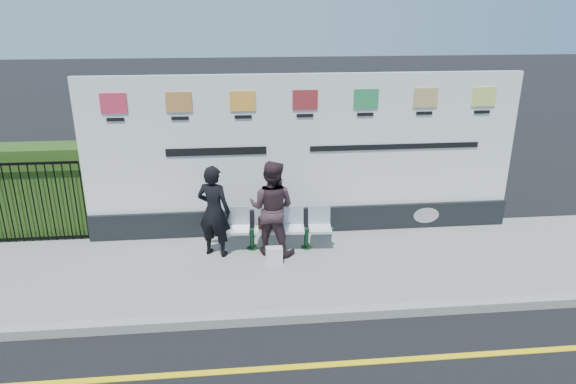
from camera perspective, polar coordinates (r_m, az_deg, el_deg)
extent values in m
plane|color=black|center=(6.77, 1.65, -18.83)|extent=(80.00, 80.00, 0.00)
cube|color=gray|center=(8.82, -0.44, -8.30)|extent=(14.00, 3.00, 0.12)
cube|color=gray|center=(7.53, 0.65, -13.65)|extent=(14.00, 0.18, 0.14)
cube|color=yellow|center=(6.77, 1.65, -18.80)|extent=(14.00, 0.10, 0.01)
cube|color=black|center=(9.94, 1.70, -2.89)|extent=(8.00, 0.30, 0.50)
cube|color=white|center=(9.46, 1.79, 5.50)|extent=(8.00, 0.14, 2.50)
cube|color=#294715|center=(10.79, -26.43, 0.21)|extent=(2.35, 0.70, 1.70)
imported|color=black|center=(8.86, -8.22, -2.12)|extent=(0.70, 0.60, 1.63)
imported|color=#362328|center=(8.83, -1.82, -1.78)|extent=(1.00, 0.90, 1.69)
cube|color=black|center=(9.10, -2.52, -3.43)|extent=(0.27, 0.14, 0.21)
cube|color=silver|center=(8.76, -1.54, -7.03)|extent=(0.28, 0.17, 0.28)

